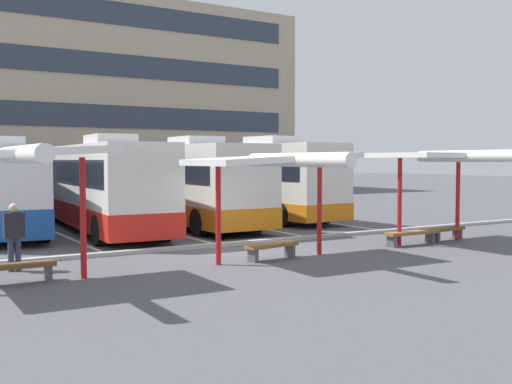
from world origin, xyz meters
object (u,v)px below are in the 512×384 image
waiting_shelter_2 (437,158)px  bench_2 (411,234)px  coach_bus_1 (101,187)px  waiting_passenger_0 (14,232)px  coach_bus_3 (254,180)px  bench_1 (272,247)px  waiting_shelter_0 (15,157)px  coach_bus_2 (182,184)px  coach_bus_0 (0,189)px  bench_0 (13,269)px  bench_3 (446,231)px  waiting_shelter_1 (277,161)px

waiting_shelter_2 → bench_2: (-0.90, 0.19, -2.46)m
coach_bus_1 → bench_2: coach_bus_1 is taller
waiting_passenger_0 → coach_bus_3: bearing=35.2°
coach_bus_1 → coach_bus_3: 7.63m
bench_2 → bench_1: bearing=-179.8°
waiting_shelter_0 → waiting_passenger_0: size_ratio=2.68×
coach_bus_2 → coach_bus_3: 3.86m
coach_bus_0 → bench_2: coach_bus_0 is taller
bench_0 → coach_bus_2: bearing=48.9°
coach_bus_2 → waiting_shelter_0: bearing=-129.8°
waiting_shelter_0 → waiting_shelter_2: (12.86, 0.06, 0.01)m
bench_1 → bench_3: bearing=1.4°
coach_bus_2 → waiting_shelter_2: 11.03m
coach_bus_1 → coach_bus_3: bearing=8.4°
waiting_shelter_0 → bench_2: 12.21m
bench_0 → bench_3: (13.76, -0.03, -0.01)m
bench_0 → coach_bus_1: bearing=62.2°
coach_bus_1 → bench_1: 9.43m
waiting_shelter_1 → waiting_passenger_0: (-6.33, 2.07, -1.73)m
waiting_shelter_2 → bench_2: waiting_shelter_2 is taller
coach_bus_2 → waiting_shelter_0: (-8.42, -10.10, 1.09)m
coach_bus_2 → waiting_passenger_0: coach_bus_2 is taller
coach_bus_0 → coach_bus_2: (7.02, -1.34, 0.07)m
coach_bus_0 → coach_bus_3: bearing=-5.0°
waiting_shelter_0 → waiting_shelter_1: 6.63m
bench_0 → waiting_shelter_2: bearing=-1.7°
coach_bus_0 → waiting_passenger_0: bearing=-96.7°
coach_bus_1 → waiting_shelter_1: bearing=-78.4°
waiting_shelter_1 → bench_3: (7.13, 0.41, -2.36)m
coach_bus_3 → bench_2: size_ratio=5.30×
coach_bus_3 → bench_0: size_ratio=5.97×
waiting_shelter_0 → coach_bus_2: bearing=50.2°
bench_2 → waiting_passenger_0: bearing=171.2°
waiting_passenger_0 → waiting_shelter_1: bearing=-18.1°
waiting_shelter_1 → bench_0: bearing=176.2°
bench_1 → coach_bus_0: bearing=115.0°
coach_bus_1 → waiting_shelter_0: bearing=-116.7°
bench_0 → bench_1: size_ratio=1.07×
waiting_shelter_1 → coach_bus_1: bearing=101.6°
coach_bus_2 → waiting_shelter_2: bearing=-66.1°
bench_0 → bench_2: (11.96, -0.18, 0.01)m
coach_bus_0 → bench_3: coach_bus_0 is taller
coach_bus_2 → coach_bus_3: size_ratio=1.11×
coach_bus_2 → bench_1: 10.11m
bench_0 → waiting_shelter_2: (12.86, -0.38, 2.46)m
coach_bus_2 → bench_2: 10.55m
coach_bus_2 → bench_0: (-8.42, -9.66, -1.36)m
waiting_shelter_0 → bench_1: (6.63, 0.24, -2.46)m
waiting_shelter_0 → waiting_passenger_0: bearing=81.7°
waiting_shelter_0 → bench_0: 2.49m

